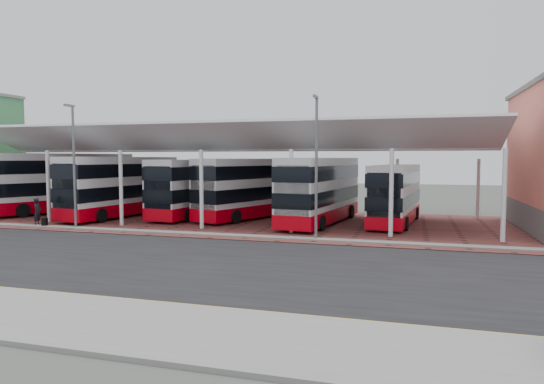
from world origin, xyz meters
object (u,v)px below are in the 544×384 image
Objects in this scene: bus_2 at (199,188)px; pedestrian at (37,212)px; bus_0 at (62,183)px; bus_1 at (121,187)px; bus_4 at (320,191)px; bus_3 at (253,188)px; bus_5 at (396,195)px.

bus_2 is 5.85× the size of pedestrian.
bus_0 is 6.41× the size of pedestrian.
pedestrian is (-2.38, -6.32, -1.38)m from bus_1.
bus_0 is 8.67m from pedestrian.
bus_1 is 15.82m from bus_4.
bus_3 is 0.98× the size of bus_4.
bus_1 reaches higher than bus_5.
bus_5 is (5.10, 1.17, -0.25)m from bus_4.
bus_1 is at bearing -170.61° from bus_4.
bus_5 is (15.13, -0.24, -0.18)m from bus_2.
bus_1 reaches higher than pedestrian.
bus_1 is 1.05× the size of bus_2.
bus_5 is (20.92, 1.58, -0.29)m from bus_1.
pedestrian is at bearing -151.81° from bus_4.
bus_1 is 1.14× the size of bus_5.
pedestrian is at bearing -128.28° from bus_2.
bus_1 reaches higher than bus_2.
bus_4 is at bearing 9.29° from bus_1.
bus_0 is at bearing 13.79° from pedestrian.
bus_3 reaches higher than pedestrian.
pedestrian is (-8.17, -8.14, -1.28)m from bus_2.
bus_3 is (4.48, 0.17, 0.04)m from bus_2.
pedestrian is at bearing -102.87° from bus_1.
bus_1 is at bearing -169.37° from bus_5.
bus_5 reaches higher than pedestrian.
bus_2 is 15.13m from bus_5.
bus_0 is 27.45m from bus_5.
bus_4 is (22.34, -0.73, -0.18)m from bus_0.
bus_0 is at bearing -156.94° from bus_3.
bus_3 is 5.77m from bus_4.
bus_0 reaches higher than bus_1.
bus_4 reaches higher than bus_3.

